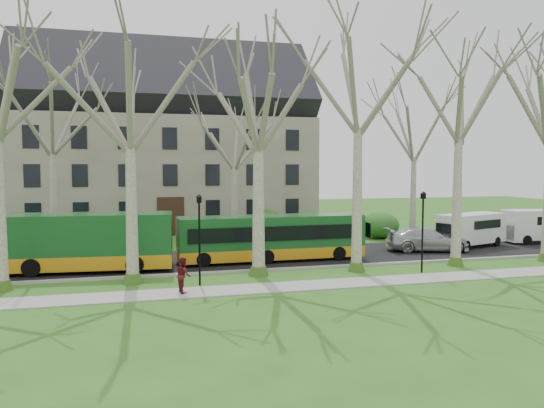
{
  "coord_description": "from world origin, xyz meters",
  "views": [
    {
      "loc": [
        -9.13,
        -26.27,
        5.76
      ],
      "look_at": [
        -1.33,
        3.0,
        3.58
      ],
      "focal_mm": 35.0,
      "sensor_mm": 36.0,
      "label": 1
    }
  ],
  "objects_px": {
    "sedan": "(427,239)",
    "van_b": "(543,226)",
    "van_a": "(471,230)",
    "bus_follow": "(272,237)",
    "bus_lead": "(50,242)",
    "pedestrian_b": "(183,275)"
  },
  "relations": [
    {
      "from": "sedan",
      "to": "van_b",
      "type": "height_order",
      "value": "van_b"
    },
    {
      "from": "van_a",
      "to": "van_b",
      "type": "xyz_separation_m",
      "value": [
        6.33,
        0.32,
        0.06
      ]
    },
    {
      "from": "bus_follow",
      "to": "pedestrian_b",
      "type": "height_order",
      "value": "bus_follow"
    },
    {
      "from": "van_a",
      "to": "bus_lead",
      "type": "bearing_deg",
      "value": 165.82
    },
    {
      "from": "sedan",
      "to": "pedestrian_b",
      "type": "xyz_separation_m",
      "value": [
        -16.91,
        -7.55,
        0.01
      ]
    },
    {
      "from": "van_a",
      "to": "van_b",
      "type": "distance_m",
      "value": 6.34
    },
    {
      "from": "sedan",
      "to": "van_b",
      "type": "distance_m",
      "value": 10.5
    },
    {
      "from": "bus_lead",
      "to": "pedestrian_b",
      "type": "height_order",
      "value": "bus_lead"
    },
    {
      "from": "bus_follow",
      "to": "van_b",
      "type": "xyz_separation_m",
      "value": [
        21.4,
        1.98,
        -0.18
      ]
    },
    {
      "from": "sedan",
      "to": "van_a",
      "type": "height_order",
      "value": "van_a"
    },
    {
      "from": "van_b",
      "to": "bus_follow",
      "type": "bearing_deg",
      "value": -165.7
    },
    {
      "from": "van_b",
      "to": "pedestrian_b",
      "type": "relative_size",
      "value": 3.51
    },
    {
      "from": "sedan",
      "to": "van_b",
      "type": "xyz_separation_m",
      "value": [
        10.42,
        1.27,
        0.43
      ]
    },
    {
      "from": "van_b",
      "to": "pedestrian_b",
      "type": "distance_m",
      "value": 28.72
    },
    {
      "from": "bus_lead",
      "to": "bus_follow",
      "type": "height_order",
      "value": "bus_lead"
    },
    {
      "from": "bus_lead",
      "to": "van_b",
      "type": "bearing_deg",
      "value": 8.97
    },
    {
      "from": "bus_follow",
      "to": "sedan",
      "type": "relative_size",
      "value": 2.07
    },
    {
      "from": "van_a",
      "to": "pedestrian_b",
      "type": "height_order",
      "value": "van_a"
    },
    {
      "from": "sedan",
      "to": "van_b",
      "type": "relative_size",
      "value": 0.97
    },
    {
      "from": "bus_lead",
      "to": "pedestrian_b",
      "type": "xyz_separation_m",
      "value": [
        6.48,
        -6.49,
        -0.82
      ]
    },
    {
      "from": "bus_follow",
      "to": "sedan",
      "type": "bearing_deg",
      "value": 3.32
    },
    {
      "from": "van_a",
      "to": "pedestrian_b",
      "type": "relative_size",
      "value": 3.35
    }
  ]
}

